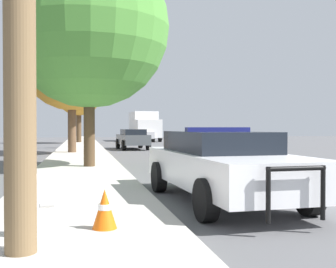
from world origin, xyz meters
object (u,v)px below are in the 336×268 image
car_background_distant (143,134)px  traffic_cone (105,209)px  fire_hydrant (30,201)px  police_car (222,163)px  tree_sidewalk_near (89,28)px  box_truck (144,126)px  car_background_midblock (133,138)px  tree_sidewalk_far (79,92)px  traffic_light (89,94)px  tree_sidewalk_mid (72,60)px

car_background_distant → traffic_cone: bearing=-99.2°
car_background_distant → fire_hydrant: bearing=-100.6°
police_car → tree_sidewalk_near: (-2.55, 7.01, 4.26)m
box_truck → fire_hydrant: bearing=78.2°
car_background_midblock → tree_sidewalk_near: size_ratio=0.58×
tree_sidewalk_far → car_background_midblock: bearing=-71.3°
traffic_light → tree_sidewalk_far: bearing=94.9°
tree_sidewalk_mid → traffic_cone: tree_sidewalk_mid is taller
car_background_midblock → box_truck: box_truck is taller
car_background_midblock → tree_sidewalk_far: 12.07m
police_car → traffic_cone: police_car is taller
car_background_midblock → fire_hydrant: bearing=-103.3°
car_background_distant → tree_sidewalk_mid: 20.28m
car_background_distant → tree_sidewalk_mid: size_ratio=0.52×
traffic_cone → fire_hydrant: bearing=-168.0°
police_car → car_background_midblock: 20.35m
tree_sidewalk_far → police_car: bearing=-84.4°
car_background_midblock → tree_sidewalk_near: tree_sidewalk_near is taller
police_car → tree_sidewalk_near: tree_sidewalk_near is taller
traffic_light → car_background_distant: traffic_light is taller
traffic_cone → box_truck: bearing=80.8°
fire_hydrant → traffic_cone: bearing=12.0°
traffic_light → car_background_midblock: bearing=-29.3°
car_background_distant → traffic_cone: car_background_distant is taller
car_background_midblock → box_truck: size_ratio=0.67×
police_car → car_background_midblock: size_ratio=1.22×
car_background_midblock → tree_sidewalk_far: tree_sidewalk_far is taller
police_car → traffic_cone: size_ratio=9.99×
car_background_midblock → tree_sidewalk_near: (-3.14, -13.33, 4.30)m
police_car → tree_sidewalk_far: size_ratio=0.81×
tree_sidewalk_mid → traffic_cone: 18.64m
fire_hydrant → traffic_light: traffic_light is taller
car_background_midblock → tree_sidewalk_far: (-3.66, 10.80, 3.97)m
tree_sidewalk_mid → tree_sidewalk_far: 15.54m
tree_sidewalk_mid → tree_sidewalk_far: bearing=89.0°
fire_hydrant → traffic_light: (1.18, 24.54, 3.29)m
fire_hydrant → tree_sidewalk_mid: tree_sidewalk_mid is taller
tree_sidewalk_mid → tree_sidewalk_near: bearing=-84.7°
box_truck → tree_sidewalk_far: 8.95m
box_truck → tree_sidewalk_mid: 21.99m
traffic_light → tree_sidewalk_far: (-0.79, 9.18, 0.84)m
box_truck → tree_sidewalk_mid: size_ratio=0.85×
fire_hydrant → tree_sidewalk_far: 33.98m
fire_hydrant → box_truck: (7.17, 38.72, 1.09)m
traffic_light → box_truck: 15.55m
tree_sidewalk_mid → fire_hydrant: bearing=-90.4°
tree_sidewalk_far → car_background_distant: bearing=25.9°
tree_sidewalk_mid → tree_sidewalk_near: 8.63m
tree_sidewalk_mid → box_truck: bearing=71.1°
car_background_distant → box_truck: 2.11m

